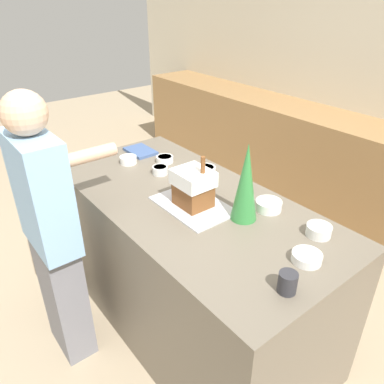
% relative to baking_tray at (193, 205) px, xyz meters
% --- Properties ---
extents(ground_plane, '(12.00, 12.00, 0.00)m').
position_rel_baking_tray_xyz_m(ground_plane, '(-0.08, 0.02, -0.94)').
color(ground_plane, tan).
extents(back_cabinet_block, '(6.00, 0.60, 0.93)m').
position_rel_baking_tray_xyz_m(back_cabinet_block, '(-0.08, 2.03, -0.48)').
color(back_cabinet_block, '#9E7547').
rests_on(back_cabinet_block, ground_plane).
extents(kitchen_island, '(1.86, 0.88, 0.94)m').
position_rel_baking_tray_xyz_m(kitchen_island, '(-0.08, 0.02, -0.47)').
color(kitchen_island, '#6B6051').
rests_on(kitchen_island, ground_plane).
extents(baking_tray, '(0.44, 0.30, 0.01)m').
position_rel_baking_tray_xyz_m(baking_tray, '(0.00, 0.00, 0.00)').
color(baking_tray, silver).
rests_on(baking_tray, kitchen_island).
extents(gingerbread_house, '(0.20, 0.18, 0.29)m').
position_rel_baking_tray_xyz_m(gingerbread_house, '(0.00, 0.00, 0.11)').
color(gingerbread_house, brown).
rests_on(gingerbread_house, baking_tray).
extents(decorative_tree, '(0.13, 0.13, 0.41)m').
position_rel_baking_tray_xyz_m(decorative_tree, '(0.26, 0.13, 0.20)').
color(decorative_tree, '#33843D').
rests_on(decorative_tree, kitchen_island).
extents(candy_bowl_near_tray_right, '(0.13, 0.13, 0.04)m').
position_rel_baking_tray_xyz_m(candy_bowl_near_tray_right, '(0.67, 0.09, 0.02)').
color(candy_bowl_near_tray_right, white).
rests_on(candy_bowl_near_tray_right, kitchen_island).
extents(candy_bowl_front_corner, '(0.11, 0.11, 0.05)m').
position_rel_baking_tray_xyz_m(candy_bowl_front_corner, '(-0.71, 0.01, 0.02)').
color(candy_bowl_front_corner, white).
rests_on(candy_bowl_front_corner, kitchen_island).
extents(candy_bowl_near_tray_left, '(0.11, 0.11, 0.04)m').
position_rel_baking_tray_xyz_m(candy_bowl_near_tray_left, '(-0.57, 0.21, 0.02)').
color(candy_bowl_near_tray_left, white).
rests_on(candy_bowl_near_tray_left, kitchen_island).
extents(candy_bowl_beside_tree, '(0.12, 0.12, 0.05)m').
position_rel_baking_tray_xyz_m(candy_bowl_beside_tree, '(0.59, 0.30, 0.03)').
color(candy_bowl_beside_tree, silver).
rests_on(candy_bowl_beside_tree, kitchen_island).
extents(candy_bowl_far_left, '(0.13, 0.13, 0.05)m').
position_rel_baking_tray_xyz_m(candy_bowl_far_left, '(-0.26, 0.31, 0.02)').
color(candy_bowl_far_left, white).
rests_on(candy_bowl_far_left, kitchen_island).
extents(candy_bowl_behind_tray, '(0.10, 0.10, 0.05)m').
position_rel_baking_tray_xyz_m(candy_bowl_behind_tray, '(-0.44, 0.08, 0.02)').
color(candy_bowl_behind_tray, silver).
rests_on(candy_bowl_behind_tray, kitchen_island).
extents(candy_bowl_far_right, '(0.14, 0.14, 0.05)m').
position_rel_baking_tray_xyz_m(candy_bowl_far_right, '(0.28, 0.29, 0.03)').
color(candy_bowl_far_right, white).
rests_on(candy_bowl_far_right, kitchen_island).
extents(cookbook, '(0.23, 0.16, 0.02)m').
position_rel_baking_tray_xyz_m(cookbook, '(-0.82, 0.17, 0.01)').
color(cookbook, '#3F598C').
rests_on(cookbook, kitchen_island).
extents(mug, '(0.08, 0.08, 0.09)m').
position_rel_baking_tray_xyz_m(mug, '(0.73, -0.12, 0.04)').
color(mug, '#2D2D33').
rests_on(mug, kitchen_island).
extents(person, '(0.42, 0.52, 1.60)m').
position_rel_baking_tray_xyz_m(person, '(-0.38, -0.66, -0.12)').
color(person, slate).
rests_on(person, ground_plane).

